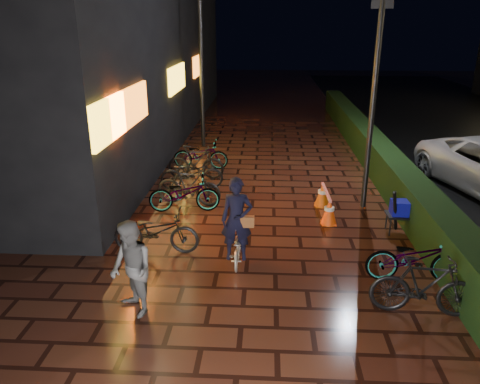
# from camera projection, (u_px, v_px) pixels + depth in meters

# --- Properties ---
(ground) EXTENTS (80.00, 80.00, 0.00)m
(ground) POSITION_uv_depth(u_px,v_px,m) (275.00, 274.00, 8.85)
(ground) COLOR #381911
(ground) RESTS_ON ground
(hedge) EXTENTS (0.70, 20.00, 1.00)m
(hedge) POSITION_uv_depth(u_px,v_px,m) (369.00, 146.00, 16.00)
(hedge) COLOR black
(hedge) RESTS_ON ground
(bystander_person) EXTENTS (0.97, 0.99, 1.60)m
(bystander_person) POSITION_uv_depth(u_px,v_px,m) (131.00, 269.00, 7.41)
(bystander_person) COLOR #5E5D60
(bystander_person) RESTS_ON ground
(storefront_block) EXTENTS (12.09, 22.00, 9.00)m
(storefront_block) POSITION_uv_depth(u_px,v_px,m) (36.00, 22.00, 18.62)
(storefront_block) COLOR black
(storefront_block) RESTS_ON ground
(lamp_post_hedge) EXTENTS (0.49, 0.15, 5.11)m
(lamp_post_hedge) POSITION_uv_depth(u_px,v_px,m) (373.00, 97.00, 11.13)
(lamp_post_hedge) COLOR black
(lamp_post_hedge) RESTS_ON ground
(lamp_post_sf) EXTENTS (0.54, 0.15, 5.67)m
(lamp_post_sf) POSITION_uv_depth(u_px,v_px,m) (201.00, 62.00, 16.94)
(lamp_post_sf) COLOR black
(lamp_post_sf) RESTS_ON ground
(cyclist) EXTENTS (0.64, 1.23, 1.77)m
(cyclist) POSITION_uv_depth(u_px,v_px,m) (237.00, 232.00, 9.06)
(cyclist) COLOR silver
(cyclist) RESTS_ON ground
(traffic_barrier) EXTENTS (0.43, 1.54, 0.62)m
(traffic_barrier) POSITION_uv_depth(u_px,v_px,m) (326.00, 203.00, 11.50)
(traffic_barrier) COLOR #FF4A0D
(traffic_barrier) RESTS_ON ground
(cart_assembly) EXTENTS (0.61, 0.60, 1.10)m
(cart_assembly) POSITION_uv_depth(u_px,v_px,m) (400.00, 210.00, 10.39)
(cart_assembly) COLOR black
(cart_assembly) RESTS_ON ground
(parked_bikes_storefront) EXTENTS (2.01, 6.52, 1.03)m
(parked_bikes_storefront) POSITION_uv_depth(u_px,v_px,m) (188.00, 180.00, 12.57)
(parked_bikes_storefront) COLOR black
(parked_bikes_storefront) RESTS_ON ground
(parked_bikes_hedge) EXTENTS (1.92, 1.70, 1.03)m
(parked_bikes_hedge) POSITION_uv_depth(u_px,v_px,m) (419.00, 270.00, 8.01)
(parked_bikes_hedge) COLOR black
(parked_bikes_hedge) RESTS_ON ground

